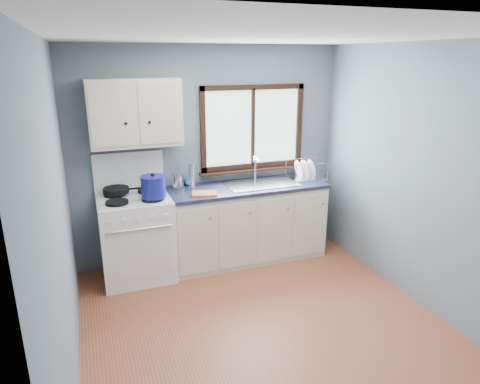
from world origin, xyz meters
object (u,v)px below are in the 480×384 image
object	(u,v)px
dish_rack	(306,173)
stockpot	(153,186)
gas_range	(136,235)
sink	(261,189)
skillet	(116,190)
utensil_crock	(178,182)
base_cabinets	(247,226)
thermos	(192,177)

from	to	relation	value
dish_rack	stockpot	bearing A→B (deg)	-169.26
gas_range	sink	distance (m)	1.53
sink	skillet	xyz separation A→B (m)	(-1.64, 0.12, 0.13)
sink	utensil_crock	world-z (taller)	utensil_crock
base_cabinets	skillet	size ratio (longest dim) A/B	4.45
gas_range	sink	size ratio (longest dim) A/B	1.62
base_cabinets	skillet	world-z (taller)	skillet
stockpot	thermos	bearing A→B (deg)	28.08
dish_rack	thermos	bearing A→B (deg)	-176.89
skillet	stockpot	size ratio (longest dim) A/B	1.50
base_cabinets	thermos	distance (m)	0.92
gas_range	stockpot	distance (m)	0.63
thermos	gas_range	bearing A→B (deg)	-171.89
utensil_crock	dish_rack	bearing A→B (deg)	-3.73
gas_range	base_cabinets	world-z (taller)	gas_range
gas_range	utensil_crock	bearing A→B (deg)	18.80
skillet	dish_rack	distance (m)	2.27
skillet	stockpot	bearing A→B (deg)	-37.42
gas_range	stockpot	size ratio (longest dim) A/B	4.92
stockpot	gas_range	bearing A→B (deg)	141.56
thermos	skillet	bearing A→B (deg)	177.10
base_cabinets	utensil_crock	xyz separation A→B (m)	(-0.78, 0.16, 0.59)
sink	utensil_crock	size ratio (longest dim) A/B	2.06
thermos	dish_rack	world-z (taller)	thermos
skillet	dish_rack	xyz separation A→B (m)	(2.27, -0.06, -0.01)
sink	thermos	world-z (taller)	sink
thermos	dish_rack	bearing A→B (deg)	-0.74
base_cabinets	utensil_crock	bearing A→B (deg)	168.37
skillet	dish_rack	world-z (taller)	dish_rack
sink	base_cabinets	bearing A→B (deg)	179.87
stockpot	dish_rack	world-z (taller)	stockpot
stockpot	utensil_crock	distance (m)	0.48
skillet	thermos	bearing A→B (deg)	-0.91
base_cabinets	sink	world-z (taller)	sink
base_cabinets	utensil_crock	world-z (taller)	utensil_crock
stockpot	utensil_crock	size ratio (longest dim) A/B	0.68
base_cabinets	dish_rack	distance (m)	0.99
gas_range	utensil_crock	size ratio (longest dim) A/B	3.33
gas_range	dish_rack	distance (m)	2.16
sink	stockpot	world-z (taller)	same
skillet	utensil_crock	xyz separation A→B (m)	(0.69, 0.04, 0.02)
base_cabinets	utensil_crock	distance (m)	0.99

